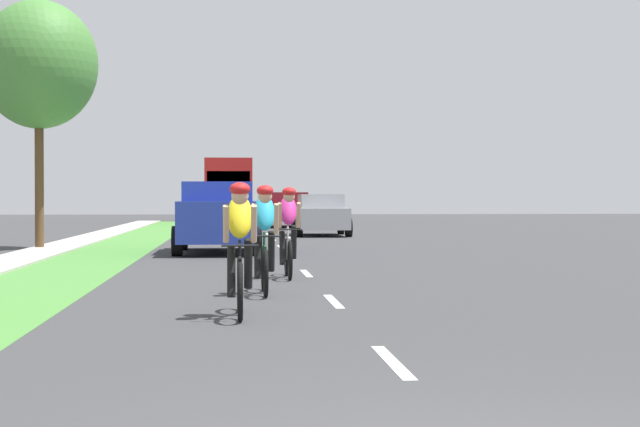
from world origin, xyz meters
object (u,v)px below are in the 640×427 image
object	(u,v)px
suv_blue	(218,215)
sedan_silver	(321,215)
pickup_maroon	(287,210)
bus_red	(229,187)
cyclist_lead	(240,248)
cyclist_distant	(288,231)
cyclist_trailing	(265,238)
street_tree_near	(39,65)

from	to	relation	value
suv_blue	sedan_silver	world-z (taller)	suv_blue
pickup_maroon	bus_red	bearing A→B (deg)	104.43
cyclist_lead	bus_red	xyz separation A→B (m)	(-0.29, 47.26, 1.17)
cyclist_distant	bus_red	world-z (taller)	bus_red
cyclist_distant	pickup_maroon	xyz separation A→B (m)	(1.61, 30.71, 0.02)
cyclist_distant	suv_blue	size ratio (longest dim) A/B	0.37
cyclist_distant	sedan_silver	distance (m)	19.89
cyclist_trailing	cyclist_distant	size ratio (longest dim) A/B	1.00
sedan_silver	cyclist_distant	bearing A→B (deg)	-96.56
suv_blue	street_tree_near	bearing A→B (deg)	155.58
suv_blue	street_tree_near	distance (m)	6.69
cyclist_trailing	cyclist_distant	world-z (taller)	same
cyclist_trailing	pickup_maroon	xyz separation A→B (m)	(2.12, 33.69, 0.02)
cyclist_lead	cyclist_distant	distance (m)	5.80
cyclist_trailing	sedan_silver	xyz separation A→B (m)	(2.78, 22.74, -0.04)
cyclist_distant	suv_blue	bearing A→B (deg)	99.08
street_tree_near	bus_red	bearing A→B (deg)	80.78
pickup_maroon	street_tree_near	xyz separation A→B (m)	(-7.81, -20.13, 4.16)
sedan_silver	pickup_maroon	world-z (taller)	pickup_maroon
cyclist_lead	suv_blue	bearing A→B (deg)	91.85
suv_blue	street_tree_near	xyz separation A→B (m)	(-4.86, 2.21, 4.05)
suv_blue	cyclist_lead	bearing A→B (deg)	-88.15
sedan_silver	pickup_maroon	bearing A→B (deg)	93.46
cyclist_lead	street_tree_near	distance (m)	17.66
cyclist_distant	pickup_maroon	bearing A→B (deg)	87.00
street_tree_near	sedan_silver	bearing A→B (deg)	47.31
pickup_maroon	bus_red	size ratio (longest dim) A/B	0.44
bus_red	street_tree_near	xyz separation A→B (m)	(-5.02, -30.95, 3.01)
cyclist_distant	suv_blue	distance (m)	8.48
cyclist_lead	cyclist_trailing	size ratio (longest dim) A/B	1.00
cyclist_lead	suv_blue	world-z (taller)	suv_blue
cyclist_trailing	sedan_silver	bearing A→B (deg)	83.03
suv_blue	bus_red	size ratio (longest dim) A/B	0.41
cyclist_trailing	street_tree_near	xyz separation A→B (m)	(-5.69, 13.56, 4.18)
cyclist_distant	suv_blue	world-z (taller)	suv_blue
street_tree_near	pickup_maroon	bearing A→B (deg)	68.80
pickup_maroon	sedan_silver	bearing A→B (deg)	-86.54
pickup_maroon	cyclist_distant	bearing A→B (deg)	-93.00
sedan_silver	street_tree_near	xyz separation A→B (m)	(-8.47, -9.18, 4.22)
cyclist_trailing	cyclist_distant	distance (m)	3.02
cyclist_lead	suv_blue	size ratio (longest dim) A/B	0.37
cyclist_distant	bus_red	size ratio (longest dim) A/B	0.15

